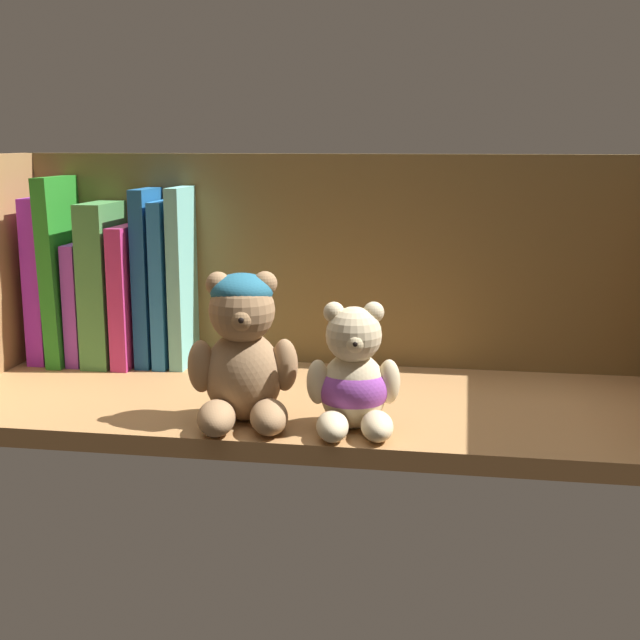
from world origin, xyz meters
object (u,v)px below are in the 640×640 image
book_3 (110,282)px  teddy_bear_larger (243,352)px  book_2 (88,300)px  book_6 (169,282)px  book_7 (186,276)px  teddy_bear_smaller (353,380)px  book_4 (135,293)px  book_5 (152,276)px  book_1 (69,269)px  book_0 (51,278)px

book_3 → teddy_bear_larger: 31.69cm
book_2 → book_6: 11.19cm
book_3 → teddy_bear_larger: book_3 is taller
book_7 → teddy_bear_larger: 25.62cm
book_3 → teddy_bear_smaller: bearing=-33.4°
teddy_bear_smaller → book_6: bearing=139.3°
book_4 → book_5: size_ratio=0.80×
book_5 → teddy_bear_smaller: (28.20, -22.32, -5.96)cm
teddy_bear_larger → book_1: bearing=142.2°
book_7 → book_5: bearing=180.0°
book_3 → teddy_bear_smaller: 40.83cm
book_5 → book_2: bearing=180.0°
book_0 → teddy_bear_larger: 37.82cm
book_3 → book_7: (9.96, 0.00, 0.96)cm
book_3 → book_7: bearing=0.0°
book_0 → book_2: size_ratio=1.37×
book_5 → book_7: size_ratio=0.99×
book_2 → book_6: bearing=0.0°
book_0 → book_3: book_0 is taller
book_0 → book_4: size_ratio=1.19×
book_2 → book_3: (3.05, 0.00, 2.50)cm
book_4 → teddy_bear_larger: 29.36cm
teddy_bear_larger → book_6: bearing=124.4°
book_6 → teddy_bear_smaller: book_6 is taller
book_1 → book_3: book_1 is taller
book_6 → teddy_bear_smaller: size_ratio=1.63×
book_0 → book_5: book_5 is taller
book_2 → book_4: size_ratio=0.87×
book_0 → book_5: (13.55, 0.00, 0.58)cm
teddy_bear_smaller → book_3: bearing=146.6°
book_0 → teddy_bear_larger: bearing=-35.4°
book_1 → book_2: bearing=0.0°
book_3 → book_0: bearing=180.0°
teddy_bear_larger → book_4: bearing=131.8°
book_7 → book_3: bearing=180.0°
teddy_bear_larger → teddy_bear_smaller: (11.04, -0.47, -2.22)cm
book_4 → teddy_bear_larger: size_ratio=1.15×
book_4 → book_3: bearing=180.0°
book_3 → teddy_bear_smaller: book_3 is taller
book_0 → teddy_bear_smaller: book_0 is taller
book_1 → teddy_bear_larger: 35.89cm
book_7 → teddy_bear_smaller: bearing=-43.1°
teddy_bear_smaller → book_1: bearing=150.3°
book_0 → book_2: bearing=0.0°
book_4 → book_5: bearing=0.0°
book_0 → book_6: size_ratio=1.01×
book_5 → teddy_bear_larger: (17.16, -21.84, -3.75)cm
book_0 → book_7: 17.91cm
book_3 → book_5: bearing=0.0°
book_2 → book_5: 9.29cm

